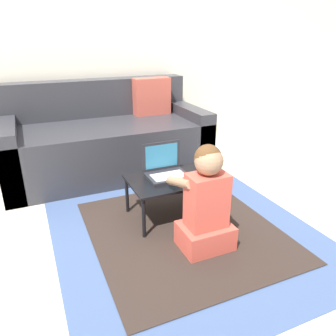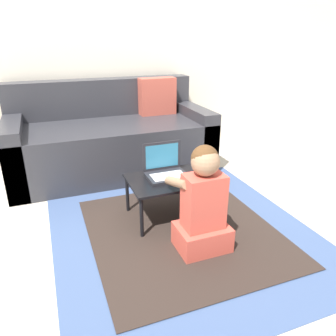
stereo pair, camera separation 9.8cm
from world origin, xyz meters
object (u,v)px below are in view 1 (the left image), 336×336
Objects in this scene: couch at (107,140)px; laptop_desk at (171,182)px; laptop at (166,171)px; person_seated at (206,203)px; computer_mouse at (197,175)px.

laptop_desk is at bearing -79.98° from couch.
couch reaches higher than laptop.
couch is 1.03m from laptop.
laptop is 0.42× the size of person_seated.
person_seated is at bearing -81.27° from couch.
person_seated is (0.05, -0.47, -0.03)m from laptop.
laptop_desk is 5.04× the size of computer_mouse.
couch is 1.50m from person_seated.
person_seated reaches higher than laptop.
laptop is 0.22m from computer_mouse.
laptop is at bearing -80.22° from couch.
computer_mouse is at bearing 69.01° from person_seated.
computer_mouse is at bearing -71.65° from couch.
laptop is at bearing 152.82° from computer_mouse.
person_seated is (0.04, -0.42, 0.03)m from laptop_desk.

